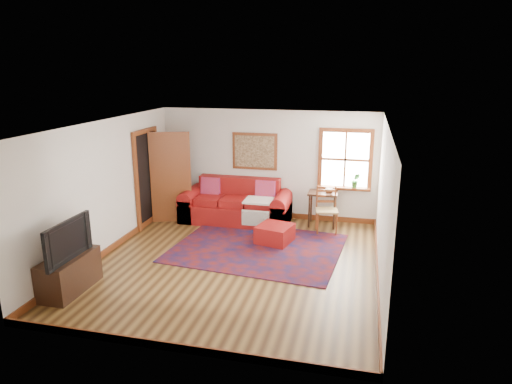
% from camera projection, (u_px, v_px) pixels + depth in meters
% --- Properties ---
extents(ground, '(5.50, 5.50, 0.00)m').
position_uv_depth(ground, '(235.00, 263.00, 8.25)').
color(ground, '#3F2611').
rests_on(ground, ground).
extents(room_envelope, '(5.04, 5.54, 2.52)m').
position_uv_depth(room_envelope, '(235.00, 174.00, 7.82)').
color(room_envelope, silver).
rests_on(room_envelope, ground).
extents(window, '(1.18, 0.20, 1.38)m').
position_uv_depth(window, '(346.00, 166.00, 10.03)').
color(window, white).
rests_on(window, ground).
extents(doorway, '(0.89, 1.08, 2.14)m').
position_uv_depth(doorway, '(162.00, 176.00, 10.13)').
color(doorway, black).
rests_on(doorway, ground).
extents(framed_artwork, '(1.05, 0.07, 0.85)m').
position_uv_depth(framed_artwork, '(255.00, 151.00, 10.45)').
color(framed_artwork, brown).
rests_on(framed_artwork, ground).
extents(persian_rug, '(3.39, 2.82, 0.02)m').
position_uv_depth(persian_rug, '(258.00, 248.00, 8.90)').
color(persian_rug, '#60120D').
rests_on(persian_rug, ground).
extents(red_leather_sofa, '(2.46, 1.01, 0.96)m').
position_uv_depth(red_leather_sofa, '(237.00, 207.00, 10.43)').
color(red_leather_sofa, maroon).
rests_on(red_leather_sofa, ground).
extents(red_ottoman, '(0.77, 0.77, 0.37)m').
position_uv_depth(red_ottoman, '(275.00, 234.00, 9.15)').
color(red_ottoman, maroon).
rests_on(red_ottoman, ground).
extents(side_table, '(0.64, 0.48, 0.77)m').
position_uv_depth(side_table, '(323.00, 198.00, 10.02)').
color(side_table, '#331C11').
rests_on(side_table, ground).
extents(ladder_back_chair, '(0.53, 0.51, 0.97)m').
position_uv_depth(ladder_back_chair, '(326.00, 208.00, 9.70)').
color(ladder_back_chair, tan).
rests_on(ladder_back_chair, ground).
extents(media_cabinet, '(0.48, 1.06, 0.59)m').
position_uv_depth(media_cabinet, '(69.00, 273.00, 7.15)').
color(media_cabinet, '#331C11').
rests_on(media_cabinet, ground).
extents(television, '(0.14, 1.09, 0.63)m').
position_uv_depth(television, '(62.00, 240.00, 6.89)').
color(television, black).
rests_on(television, media_cabinet).
extents(candle_hurricane, '(0.12, 0.12, 0.18)m').
position_uv_depth(candle_hurricane, '(84.00, 243.00, 7.40)').
color(candle_hurricane, silver).
rests_on(candle_hurricane, media_cabinet).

